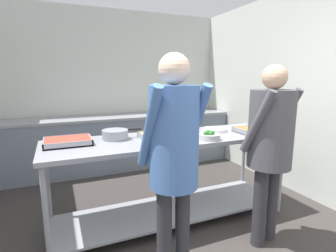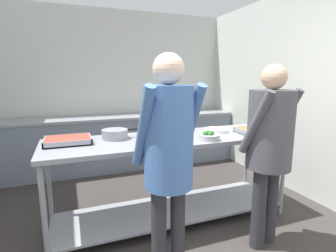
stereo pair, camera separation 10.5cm
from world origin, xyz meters
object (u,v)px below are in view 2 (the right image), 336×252
(serving_tray_roast, at_px, (164,135))
(water_bottle, at_px, (187,105))
(serving_tray_vegetables, at_px, (257,130))
(broccoli_bowl, at_px, (209,137))
(guest_serving_left, at_px, (270,139))
(serving_tray_greens, at_px, (68,141))
(plate_stack, at_px, (216,130))
(guest_serving_right, at_px, (168,148))
(sauce_pan, at_px, (115,134))

(serving_tray_roast, height_order, water_bottle, water_bottle)
(serving_tray_roast, bearing_deg, serving_tray_vegetables, -7.73)
(broccoli_bowl, distance_m, guest_serving_left, 0.56)
(serving_tray_greens, bearing_deg, serving_tray_roast, -6.36)
(plate_stack, distance_m, guest_serving_left, 0.77)
(plate_stack, height_order, guest_serving_right, guest_serving_right)
(sauce_pan, relative_size, serving_tray_roast, 0.83)
(serving_tray_greens, xyz_separation_m, plate_stack, (1.56, -0.04, -0.01))
(sauce_pan, height_order, serving_tray_roast, sauce_pan)
(guest_serving_right, bearing_deg, water_bottle, 62.58)
(guest_serving_left, bearing_deg, serving_tray_greens, 153.83)
(serving_tray_vegetables, distance_m, water_bottle, 2.02)
(plate_stack, bearing_deg, water_bottle, 75.05)
(serving_tray_greens, bearing_deg, plate_stack, -1.30)
(guest_serving_left, bearing_deg, water_bottle, 80.82)
(broccoli_bowl, bearing_deg, water_bottle, 70.43)
(broccoli_bowl, bearing_deg, plate_stack, 49.72)
(guest_serving_left, bearing_deg, broccoli_bowl, 128.01)
(sauce_pan, bearing_deg, guest_serving_left, -34.84)
(serving_tray_greens, distance_m, broccoli_bowl, 1.34)
(guest_serving_left, xyz_separation_m, guest_serving_right, (-0.98, -0.12, 0.05))
(sauce_pan, xyz_separation_m, guest_serving_right, (0.21, -0.94, 0.07))
(broccoli_bowl, xyz_separation_m, water_bottle, (0.76, 2.14, 0.07))
(broccoli_bowl, relative_size, guest_serving_left, 0.13)
(serving_tray_greens, relative_size, water_bottle, 1.50)
(guest_serving_right, bearing_deg, broccoli_bowl, 41.09)
(serving_tray_greens, relative_size, serving_tray_roast, 0.87)
(guest_serving_left, distance_m, guest_serving_right, 0.99)
(broccoli_bowl, height_order, plate_stack, broccoli_bowl)
(serving_tray_roast, distance_m, serving_tray_vegetables, 1.06)
(plate_stack, bearing_deg, guest_serving_left, -84.99)
(broccoli_bowl, height_order, serving_tray_vegetables, broccoli_bowl)
(serving_tray_greens, height_order, guest_serving_right, guest_serving_right)
(broccoli_bowl, relative_size, serving_tray_vegetables, 0.45)
(serving_tray_roast, relative_size, broccoli_bowl, 2.32)
(sauce_pan, relative_size, broccoli_bowl, 1.93)
(broccoli_bowl, relative_size, water_bottle, 0.75)
(broccoli_bowl, distance_m, plate_stack, 0.43)
(serving_tray_vegetables, relative_size, water_bottle, 1.64)
(serving_tray_roast, bearing_deg, sauce_pan, 164.81)
(serving_tray_greens, height_order, guest_serving_left, guest_serving_left)
(guest_serving_left, bearing_deg, guest_serving_right, -173.25)
(plate_stack, xyz_separation_m, serving_tray_vegetables, (0.40, -0.21, 0.01))
(plate_stack, height_order, serving_tray_vegetables, serving_tray_vegetables)
(broccoli_bowl, distance_m, guest_serving_right, 0.85)
(serving_tray_vegetables, height_order, water_bottle, water_bottle)
(sauce_pan, distance_m, plate_stack, 1.12)
(guest_serving_right, relative_size, water_bottle, 6.09)
(serving_tray_greens, height_order, broccoli_bowl, broccoli_bowl)
(guest_serving_right, bearing_deg, serving_tray_roast, 72.17)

